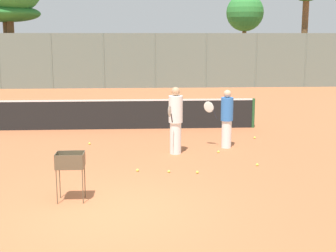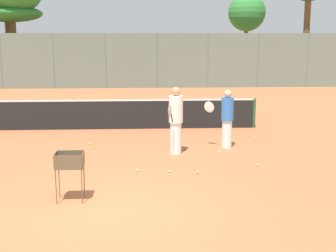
{
  "view_description": "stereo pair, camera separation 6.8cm",
  "coord_description": "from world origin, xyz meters",
  "px_view_note": "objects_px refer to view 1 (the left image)",
  "views": [
    {
      "loc": [
        0.64,
        -8.45,
        3.3
      ],
      "look_at": [
        1.35,
        3.38,
        1.0
      ],
      "focal_mm": 50.0,
      "sensor_mm": 36.0,
      "label": 1
    },
    {
      "loc": [
        0.7,
        -8.45,
        3.3
      ],
      "look_at": [
        1.35,
        3.38,
        1.0
      ],
      "focal_mm": 50.0,
      "sensor_mm": 36.0,
      "label": 2
    }
  ],
  "objects_px": {
    "player_white_outfit": "(176,120)",
    "ball_cart": "(71,164)",
    "tennis_net": "(123,114)",
    "player_red_cap": "(227,118)"
  },
  "relations": [
    {
      "from": "player_white_outfit",
      "to": "ball_cart",
      "type": "bearing_deg",
      "value": -11.73
    },
    {
      "from": "tennis_net",
      "to": "ball_cart",
      "type": "distance_m",
      "value": 7.42
    },
    {
      "from": "tennis_net",
      "to": "ball_cart",
      "type": "bearing_deg",
      "value": -95.95
    },
    {
      "from": "player_red_cap",
      "to": "ball_cart",
      "type": "height_order",
      "value": "player_red_cap"
    },
    {
      "from": "ball_cart",
      "to": "player_white_outfit",
      "type": "bearing_deg",
      "value": 57.34
    },
    {
      "from": "player_red_cap",
      "to": "tennis_net",
      "type": "bearing_deg",
      "value": -30.42
    },
    {
      "from": "player_white_outfit",
      "to": "ball_cart",
      "type": "height_order",
      "value": "player_white_outfit"
    },
    {
      "from": "player_white_outfit",
      "to": "ball_cart",
      "type": "distance_m",
      "value": 4.43
    },
    {
      "from": "player_red_cap",
      "to": "ball_cart",
      "type": "distance_m",
      "value": 5.89
    },
    {
      "from": "player_white_outfit",
      "to": "ball_cart",
      "type": "xyz_separation_m",
      "value": [
        -2.39,
        -3.73,
        -0.21
      ]
    }
  ]
}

